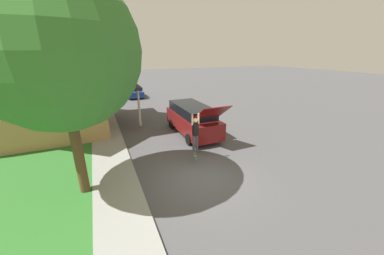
% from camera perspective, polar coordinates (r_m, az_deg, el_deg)
% --- Properties ---
extents(ground_plane, '(120.00, 120.00, 0.00)m').
position_cam_1_polar(ground_plane, '(9.68, 3.28, -13.13)').
color(ground_plane, '#49494C').
extents(lawn, '(10.00, 80.00, 0.08)m').
position_cam_1_polar(lawn, '(14.79, -38.74, -5.50)').
color(lawn, '#2D6B28').
rests_on(lawn, ground_plane).
extents(sidewalk, '(1.80, 80.00, 0.10)m').
position_cam_1_polar(sidewalk, '(14.18, -21.53, -3.25)').
color(sidewalk, gray).
rests_on(sidewalk, ground_plane).
extents(house, '(11.99, 8.20, 8.99)m').
position_cam_1_polar(house, '(17.40, -39.29, 13.80)').
color(house, tan).
rests_on(house, lawn).
extents(lawn_tree_near, '(5.15, 5.15, 7.75)m').
position_cam_1_polar(lawn_tree_near, '(8.24, -32.14, 16.87)').
color(lawn_tree_near, brown).
rests_on(lawn_tree_near, lawn).
extents(suv_parked, '(2.09, 5.79, 2.58)m').
position_cam_1_polar(suv_parked, '(14.11, 0.10, 2.35)').
color(suv_parked, maroon).
rests_on(suv_parked, ground_plane).
extents(car_down_street, '(1.88, 4.28, 1.31)m').
position_cam_1_polar(car_down_street, '(27.20, -15.33, 9.25)').
color(car_down_street, navy).
rests_on(car_down_street, ground_plane).
extents(skateboarder, '(0.41, 0.22, 1.86)m').
position_cam_1_polar(skateboarder, '(10.24, 0.90, -1.17)').
color(skateboarder, '#38383D').
rests_on(skateboarder, ground_plane).
extents(skateboard, '(0.33, 0.78, 0.31)m').
position_cam_1_polar(skateboard, '(10.53, 0.97, -7.13)').
color(skateboard, '#337F3D').
rests_on(skateboard, ground_plane).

